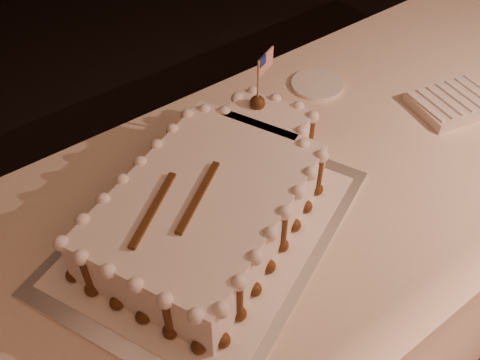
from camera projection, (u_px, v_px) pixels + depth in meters
banquet_table at (265, 296)px, 1.38m from camera, size 2.40×0.80×0.75m
cake_board at (208, 229)px, 1.05m from camera, size 0.72×0.65×0.01m
doily at (207, 228)px, 1.05m from camera, size 0.65×0.58×0.00m
sheet_cake at (215, 199)px, 1.03m from camera, size 0.59×0.46×0.22m
napkin_stack at (453, 103)px, 1.32m from camera, size 0.22×0.18×0.03m
side_plate at (317, 85)px, 1.38m from camera, size 0.13×0.13×0.01m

